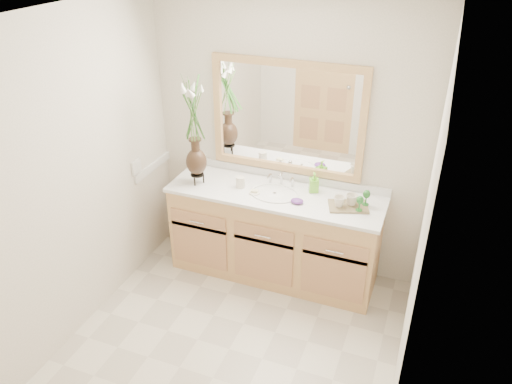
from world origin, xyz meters
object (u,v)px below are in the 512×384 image
at_px(tray, 348,206).
at_px(flower_vase, 194,120).
at_px(tumbler, 240,182).
at_px(soap_bottle, 314,183).

bearing_deg(tray, flower_vase, 164.36).
xyz_separation_m(tumbler, soap_bottle, (0.61, 0.15, 0.03)).
distance_m(tumbler, tray, 0.94).
bearing_deg(soap_bottle, tumbler, 172.76).
distance_m(tumbler, soap_bottle, 0.63).
distance_m(soap_bottle, tray, 0.37).
xyz_separation_m(flower_vase, tray, (1.31, 0.06, -0.58)).
xyz_separation_m(soap_bottle, tray, (0.33, -0.16, -0.07)).
distance_m(flower_vase, soap_bottle, 1.13).
height_order(flower_vase, tumbler, flower_vase).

